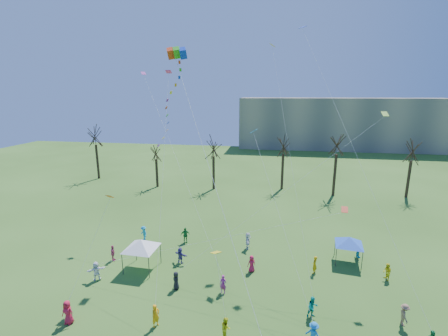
% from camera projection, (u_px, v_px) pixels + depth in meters
% --- Properties ---
extents(distant_building, '(60.00, 14.00, 15.00)m').
position_uv_depth(distant_building, '(340.00, 123.00, 94.04)').
color(distant_building, gray).
rests_on(distant_building, ground).
extents(bare_tree_row, '(71.04, 9.40, 10.76)m').
position_uv_depth(bare_tree_row, '(267.00, 151.00, 52.69)').
color(bare_tree_row, black).
rests_on(bare_tree_row, ground).
extents(big_box_kite, '(5.13, 6.73, 22.14)m').
position_uv_depth(big_box_kite, '(173.00, 106.00, 23.89)').
color(big_box_kite, red).
rests_on(big_box_kite, ground).
extents(canopy_tent_white, '(4.04, 4.04, 3.03)m').
position_uv_depth(canopy_tent_white, '(141.00, 244.00, 29.29)').
color(canopy_tent_white, '#3F3F44').
rests_on(canopy_tent_white, ground).
extents(canopy_tent_blue, '(3.55, 3.55, 2.69)m').
position_uv_depth(canopy_tent_blue, '(349.00, 241.00, 30.56)').
color(canopy_tent_blue, '#3F3F44').
rests_on(canopy_tent_blue, ground).
extents(festival_crowd, '(27.05, 14.59, 1.84)m').
position_uv_depth(festival_crowd, '(232.00, 273.00, 27.57)').
color(festival_crowd, red).
rests_on(festival_crowd, ground).
extents(small_kites_aloft, '(26.41, 19.23, 32.58)m').
position_uv_depth(small_kites_aloft, '(241.00, 128.00, 28.86)').
color(small_kites_aloft, '#E54D0C').
rests_on(small_kites_aloft, ground).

